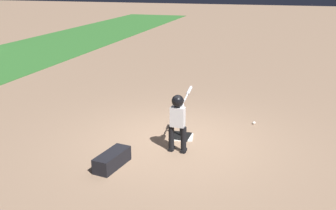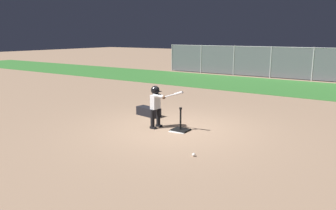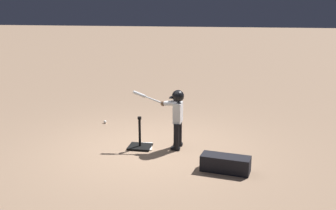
% 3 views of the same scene
% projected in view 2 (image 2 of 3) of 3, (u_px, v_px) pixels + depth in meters
% --- Properties ---
extents(ground_plane, '(90.00, 90.00, 0.00)m').
position_uv_depth(ground_plane, '(176.00, 129.00, 9.06)').
color(ground_plane, '#93755B').
extents(grass_outfield_strip, '(56.00, 5.36, 0.02)m').
position_uv_depth(grass_outfield_strip, '(274.00, 86.00, 16.66)').
color(grass_outfield_strip, '#33702D').
rests_on(grass_outfield_strip, ground_plane).
extents(backstop_fence, '(16.69, 0.08, 1.89)m').
position_uv_depth(backstop_fence, '(291.00, 62.00, 19.09)').
color(backstop_fence, '#9E9EA3').
rests_on(backstop_fence, ground_plane).
extents(home_plate, '(0.51, 0.51, 0.02)m').
position_uv_depth(home_plate, '(179.00, 131.00, 8.88)').
color(home_plate, white).
rests_on(home_plate, ground_plane).
extents(batting_tee, '(0.45, 0.41, 0.65)m').
position_uv_depth(batting_tee, '(180.00, 128.00, 8.90)').
color(batting_tee, black).
rests_on(batting_tee, ground_plane).
extents(batter_child, '(1.04, 0.38, 1.19)m').
position_uv_depth(batter_child, '(156.00, 101.00, 9.04)').
color(batter_child, black).
rests_on(batter_child, ground_plane).
extents(baseball, '(0.07, 0.07, 0.07)m').
position_uv_depth(baseball, '(194.00, 155.00, 7.03)').
color(baseball, white).
rests_on(baseball, ground_plane).
extents(bleachers_center, '(3.48, 2.37, 1.32)m').
position_uv_depth(bleachers_center, '(200.00, 61.00, 24.56)').
color(bleachers_center, gray).
rests_on(bleachers_center, ground_plane).
extents(bleachers_right_center, '(2.68, 2.19, 1.22)m').
position_uv_depth(bleachers_right_center, '(259.00, 65.00, 21.37)').
color(bleachers_right_center, gray).
rests_on(bleachers_right_center, ground_plane).
extents(equipment_bag, '(0.88, 0.45, 0.28)m').
position_uv_depth(equipment_bag, '(149.00, 112.00, 10.52)').
color(equipment_bag, black).
rests_on(equipment_bag, ground_plane).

